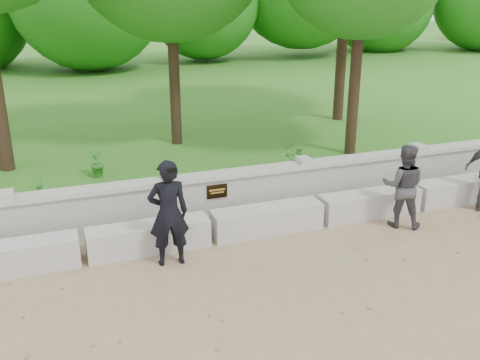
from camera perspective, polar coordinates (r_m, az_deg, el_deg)
name	(u,v)px	position (r m, az deg, el deg)	size (l,w,h in m)	color
ground	(253,301)	(7.23, 1.36, -12.78)	(80.00, 80.00, 0.00)	#967D5C
lawn	(113,97)	(20.15, -13.41, 8.58)	(40.00, 22.00, 0.25)	#37711A
concrete_bench	(210,228)	(8.70, -3.19, -5.14)	(11.90, 0.45, 0.45)	#A7A49D
parapet_wall	(198,199)	(9.23, -4.49, -2.05)	(12.50, 0.35, 0.90)	#9D9A94
man_main	(168,213)	(7.84, -7.64, -3.53)	(0.61, 0.55, 1.62)	black
visitor_left	(403,186)	(9.46, 17.02, -0.62)	(0.89, 0.85, 1.45)	#3B3A3F
shrub_a	(37,189)	(10.21, -20.81, -0.86)	(0.27, 0.19, 0.52)	#327528
shrub_b	(96,162)	(11.21, -15.15, 1.83)	(0.34, 0.27, 0.61)	#327528
shrub_c	(298,160)	(10.98, 6.16, 2.10)	(0.57, 0.49, 0.63)	#327528
shrub_d	(4,154)	(12.35, -23.87, 2.54)	(0.36, 0.33, 0.65)	#327528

